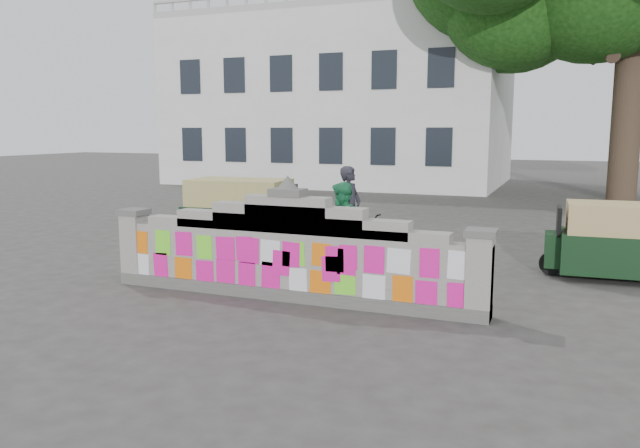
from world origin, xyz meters
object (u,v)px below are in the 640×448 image
(pedestrian, at_px, (341,228))
(rickshaw_right, at_px, (620,241))
(cyclist_bike, at_px, (350,238))
(cyclist_rider, at_px, (350,221))
(rickshaw_left, at_px, (243,212))

(pedestrian, distance_m, rickshaw_right, 5.10)
(cyclist_bike, bearing_deg, cyclist_rider, 98.12)
(rickshaw_left, bearing_deg, pedestrian, -34.01)
(cyclist_bike, distance_m, rickshaw_right, 5.07)
(rickshaw_left, bearing_deg, cyclist_bike, -19.57)
(cyclist_bike, bearing_deg, pedestrian, -162.37)
(cyclist_rider, distance_m, rickshaw_right, 5.07)
(pedestrian, height_order, rickshaw_left, pedestrian)
(cyclist_bike, relative_size, rickshaw_left, 0.67)
(rickshaw_right, bearing_deg, cyclist_rider, 2.61)
(pedestrian, xyz_separation_m, rickshaw_left, (-3.07, 1.74, -0.05))
(cyclist_bike, xyz_separation_m, cyclist_rider, (-0.00, 0.00, 0.36))
(rickshaw_left, bearing_deg, cyclist_rider, -19.57)
(cyclist_bike, height_order, rickshaw_left, rickshaw_left)
(cyclist_bike, xyz_separation_m, pedestrian, (0.16, -0.95, 0.36))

